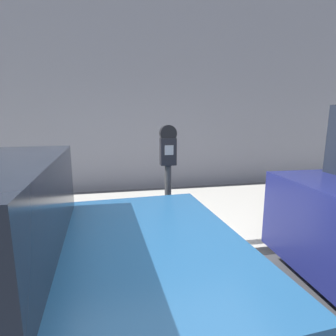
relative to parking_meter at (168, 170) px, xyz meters
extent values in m
plane|color=#47474C|center=(-0.15, -0.98, -1.09)|extent=(60.00, 60.00, 0.00)
cube|color=#BCB7AD|center=(-0.15, 1.22, -1.03)|extent=(24.00, 2.80, 0.11)
cube|color=gray|center=(-0.15, 3.33, 2.15)|extent=(24.00, 0.30, 6.47)
cylinder|color=#2D2D30|center=(0.00, 0.00, -0.46)|extent=(0.08, 0.08, 1.04)
cube|color=black|center=(0.00, 0.00, 0.22)|extent=(0.18, 0.12, 0.31)
cube|color=gray|center=(0.00, -0.06, 0.24)|extent=(0.10, 0.01, 0.11)
cylinder|color=black|center=(0.00, 0.00, 0.42)|extent=(0.19, 0.09, 0.19)
cylinder|color=black|center=(-0.70, -0.41, -0.75)|extent=(0.69, 0.25, 0.68)
cylinder|color=black|center=(1.93, -0.42, -0.75)|extent=(0.68, 0.24, 0.67)
camera|label=1|loc=(-0.58, -2.87, 0.59)|focal=28.00mm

